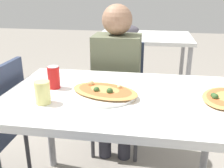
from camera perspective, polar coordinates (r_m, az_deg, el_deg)
dining_table at (r=1.41m, az=1.50°, el=-5.40°), size 1.21×0.79×0.76m
chair_far_seated at (r=2.15m, az=1.41°, el=-1.57°), size 0.40×0.40×0.88m
person_seated at (r=1.98m, az=1.00°, el=2.85°), size 0.35×0.28×1.19m
pizza_main at (r=1.36m, az=-1.61°, el=-1.72°), size 0.42×0.33×0.06m
soda_can at (r=1.48m, az=-12.56°, el=1.43°), size 0.07×0.07×0.12m
drink_glass at (r=1.30m, az=-14.87°, el=-1.79°), size 0.07×0.07×0.11m
background_table at (r=3.16m, az=6.20°, el=9.44°), size 1.10×0.80×0.88m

